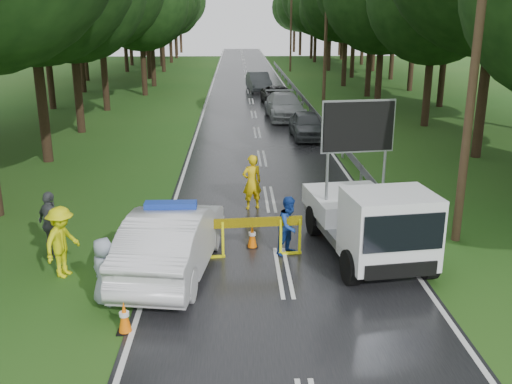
{
  "coord_description": "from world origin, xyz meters",
  "views": [
    {
      "loc": [
        -1.17,
        -13.24,
        6.28
      ],
      "look_at": [
        -0.6,
        2.73,
        1.3
      ],
      "focal_mm": 40.0,
      "sensor_mm": 36.0,
      "label": 1
    }
  ],
  "objects_px": {
    "barrier": "(252,227)",
    "civilian": "(290,225)",
    "officer": "(252,182)",
    "queue_car_fourth": "(259,82)",
    "police_sedan": "(172,240)",
    "queue_car_first": "(307,125)",
    "queue_car_third": "(278,95)",
    "work_truck": "(370,220)",
    "queue_car_second": "(285,106)"
  },
  "relations": [
    {
      "from": "barrier",
      "to": "queue_car_fourth",
      "type": "bearing_deg",
      "value": 82.64
    },
    {
      "from": "barrier",
      "to": "queue_car_fourth",
      "type": "height_order",
      "value": "queue_car_fourth"
    },
    {
      "from": "officer",
      "to": "civilian",
      "type": "height_order",
      "value": "officer"
    },
    {
      "from": "barrier",
      "to": "queue_car_second",
      "type": "distance_m",
      "value": 21.67
    },
    {
      "from": "barrier",
      "to": "queue_car_third",
      "type": "relative_size",
      "value": 0.58
    },
    {
      "from": "queue_car_second",
      "to": "queue_car_third",
      "type": "bearing_deg",
      "value": 86.48
    },
    {
      "from": "officer",
      "to": "queue_car_first",
      "type": "relative_size",
      "value": 0.45
    },
    {
      "from": "barrier",
      "to": "work_truck",
      "type": "bearing_deg",
      "value": -8.16
    },
    {
      "from": "work_truck",
      "to": "queue_car_first",
      "type": "bearing_deg",
      "value": 81.3
    },
    {
      "from": "officer",
      "to": "queue_car_fourth",
      "type": "distance_m",
      "value": 31.2
    },
    {
      "from": "civilian",
      "to": "queue_car_first",
      "type": "relative_size",
      "value": 0.4
    },
    {
      "from": "queue_car_second",
      "to": "queue_car_third",
      "type": "distance_m",
      "value": 6.0
    },
    {
      "from": "queue_car_first",
      "to": "queue_car_fourth",
      "type": "distance_m",
      "value": 19.74
    },
    {
      "from": "police_sedan",
      "to": "civilian",
      "type": "height_order",
      "value": "police_sedan"
    },
    {
      "from": "officer",
      "to": "queue_car_fourth",
      "type": "xyz_separation_m",
      "value": [
        1.46,
        31.17,
        -0.14
      ]
    },
    {
      "from": "police_sedan",
      "to": "queue_car_second",
      "type": "distance_m",
      "value": 22.86
    },
    {
      "from": "queue_car_first",
      "to": "police_sedan",
      "type": "bearing_deg",
      "value": -109.34
    },
    {
      "from": "queue_car_second",
      "to": "police_sedan",
      "type": "bearing_deg",
      "value": -105.17
    },
    {
      "from": "queue_car_second",
      "to": "queue_car_first",
      "type": "bearing_deg",
      "value": -86.67
    },
    {
      "from": "queue_car_first",
      "to": "queue_car_third",
      "type": "xyz_separation_m",
      "value": [
        -0.68,
        12.0,
        -0.05
      ]
    },
    {
      "from": "barrier",
      "to": "civilian",
      "type": "relative_size",
      "value": 1.66
    },
    {
      "from": "work_truck",
      "to": "officer",
      "type": "xyz_separation_m",
      "value": [
        -3.02,
        4.18,
        -0.16
      ]
    },
    {
      "from": "queue_car_second",
      "to": "queue_car_third",
      "type": "relative_size",
      "value": 1.16
    },
    {
      "from": "queue_car_fourth",
      "to": "queue_car_first",
      "type": "bearing_deg",
      "value": -90.78
    },
    {
      "from": "police_sedan",
      "to": "queue_car_fourth",
      "type": "bearing_deg",
      "value": -87.55
    },
    {
      "from": "officer",
      "to": "queue_car_second",
      "type": "bearing_deg",
      "value": -118.85
    },
    {
      "from": "work_truck",
      "to": "queue_car_third",
      "type": "xyz_separation_m",
      "value": [
        -0.44,
        27.69,
        -0.44
      ]
    },
    {
      "from": "queue_car_second",
      "to": "queue_car_fourth",
      "type": "relative_size",
      "value": 1.12
    },
    {
      "from": "officer",
      "to": "police_sedan",
      "type": "bearing_deg",
      "value": 45.64
    },
    {
      "from": "officer",
      "to": "queue_car_first",
      "type": "height_order",
      "value": "officer"
    },
    {
      "from": "barrier",
      "to": "police_sedan",
      "type": "bearing_deg",
      "value": -161.77
    },
    {
      "from": "barrier",
      "to": "civilian",
      "type": "bearing_deg",
      "value": 5.76
    },
    {
      "from": "queue_car_second",
      "to": "barrier",
      "type": "bearing_deg",
      "value": -100.39
    },
    {
      "from": "civilian",
      "to": "queue_car_first",
      "type": "xyz_separation_m",
      "value": [
        2.34,
        15.31,
        -0.11
      ]
    },
    {
      "from": "barrier",
      "to": "queue_car_third",
      "type": "distance_m",
      "value": 27.64
    },
    {
      "from": "queue_car_first",
      "to": "queue_car_fourth",
      "type": "bearing_deg",
      "value": 94.15
    },
    {
      "from": "queue_car_first",
      "to": "queue_car_third",
      "type": "relative_size",
      "value": 0.88
    },
    {
      "from": "work_truck",
      "to": "civilian",
      "type": "relative_size",
      "value": 3.25
    },
    {
      "from": "queue_car_second",
      "to": "officer",
      "type": "bearing_deg",
      "value": -101.61
    },
    {
      "from": "civilian",
      "to": "queue_car_second",
      "type": "height_order",
      "value": "civilian"
    },
    {
      "from": "barrier",
      "to": "officer",
      "type": "relative_size",
      "value": 1.45
    },
    {
      "from": "civilian",
      "to": "police_sedan",
      "type": "bearing_deg",
      "value": 157.97
    },
    {
      "from": "queue_car_first",
      "to": "barrier",
      "type": "bearing_deg",
      "value": -103.34
    },
    {
      "from": "police_sedan",
      "to": "work_truck",
      "type": "bearing_deg",
      "value": -164.36
    },
    {
      "from": "civilian",
      "to": "queue_car_third",
      "type": "relative_size",
      "value": 0.35
    },
    {
      "from": "queue_car_third",
      "to": "queue_car_first",
      "type": "bearing_deg",
      "value": -90.88
    },
    {
      "from": "work_truck",
      "to": "civilian",
      "type": "distance_m",
      "value": 2.16
    },
    {
      "from": "work_truck",
      "to": "queue_car_fourth",
      "type": "bearing_deg",
      "value": 84.69
    },
    {
      "from": "work_truck",
      "to": "queue_car_second",
      "type": "distance_m",
      "value": 21.7
    },
    {
      "from": "civilian",
      "to": "barrier",
      "type": "bearing_deg",
      "value": 149.51
    }
  ]
}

